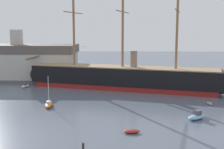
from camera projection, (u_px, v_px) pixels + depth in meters
name	position (u px, v px, depth m)	size (l,w,h in m)	color
tall_ship	(122.00, 77.00, 81.98)	(62.50, 22.27, 30.70)	maroon
dinghy_near_centre	(132.00, 131.00, 47.01)	(2.81, 1.50, 0.63)	#B22D28
motorboat_mid_right	(196.00, 116.00, 54.17)	(4.27, 3.75, 1.70)	#7FB2D6
sailboat_alongside_bow	(49.00, 104.00, 63.21)	(2.24, 5.29, 6.67)	orange
dinghy_alongside_stern	(209.00, 103.00, 64.96)	(1.22, 2.36, 0.54)	gray
motorboat_far_left	(25.00, 86.00, 84.51)	(2.13, 3.40, 1.33)	silver
motorboat_distant_centre	(119.00, 81.00, 91.27)	(4.58, 2.59, 1.81)	gold
dockside_warehouse_left	(2.00, 62.00, 98.32)	(54.33, 18.38, 16.56)	#565659
seagull_in_flight	(84.00, 47.00, 42.85)	(0.69, 1.18, 0.14)	silver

